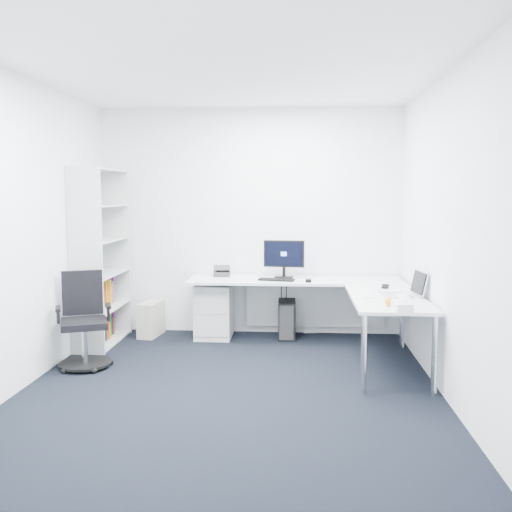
# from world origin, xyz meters

# --- Properties ---
(ground) EXTENTS (4.20, 4.20, 0.00)m
(ground) POSITION_xyz_m (0.00, 0.00, 0.00)
(ground) COLOR black
(ceiling) EXTENTS (4.20, 4.20, 0.00)m
(ceiling) POSITION_xyz_m (0.00, 0.00, 2.70)
(ceiling) COLOR white
(wall_back) EXTENTS (3.60, 0.02, 2.70)m
(wall_back) POSITION_xyz_m (0.00, 2.10, 1.35)
(wall_back) COLOR white
(wall_back) RESTS_ON ground
(wall_front) EXTENTS (3.60, 0.02, 2.70)m
(wall_front) POSITION_xyz_m (0.00, -2.10, 1.35)
(wall_front) COLOR white
(wall_front) RESTS_ON ground
(wall_left) EXTENTS (0.02, 4.20, 2.70)m
(wall_left) POSITION_xyz_m (-1.80, 0.00, 1.35)
(wall_left) COLOR white
(wall_left) RESTS_ON ground
(wall_right) EXTENTS (0.02, 4.20, 2.70)m
(wall_right) POSITION_xyz_m (1.80, 0.00, 1.35)
(wall_right) COLOR white
(wall_right) RESTS_ON ground
(l_desk) EXTENTS (2.44, 1.37, 0.71)m
(l_desk) POSITION_xyz_m (0.55, 1.40, 0.36)
(l_desk) COLOR silver
(l_desk) RESTS_ON ground
(drawer_pedestal) EXTENTS (0.41, 0.51, 0.63)m
(drawer_pedestal) POSITION_xyz_m (-0.40, 1.82, 0.32)
(drawer_pedestal) COLOR silver
(drawer_pedestal) RESTS_ON ground
(bookshelf) EXTENTS (0.38, 0.98, 1.97)m
(bookshelf) POSITION_xyz_m (-1.62, 1.45, 0.98)
(bookshelf) COLOR silver
(bookshelf) RESTS_ON ground
(task_chair) EXTENTS (0.68, 0.68, 0.93)m
(task_chair) POSITION_xyz_m (-1.48, 0.53, 0.46)
(task_chair) COLOR black
(task_chair) RESTS_ON ground
(black_pc_tower) EXTENTS (0.21, 0.46, 0.44)m
(black_pc_tower) POSITION_xyz_m (0.46, 1.86, 0.22)
(black_pc_tower) COLOR black
(black_pc_tower) RESTS_ON ground
(beige_pc_tower) EXTENTS (0.25, 0.45, 0.41)m
(beige_pc_tower) POSITION_xyz_m (-1.16, 1.81, 0.20)
(beige_pc_tower) COLOR #B9B79E
(beige_pc_tower) RESTS_ON ground
(power_strip) EXTENTS (0.39, 0.14, 0.04)m
(power_strip) POSITION_xyz_m (0.84, 2.13, 0.02)
(power_strip) COLOR white
(power_strip) RESTS_ON ground
(monitor) EXTENTS (0.49, 0.20, 0.45)m
(monitor) POSITION_xyz_m (0.42, 1.81, 0.94)
(monitor) COLOR black
(monitor) RESTS_ON l_desk
(black_keyboard) EXTENTS (0.42, 0.22, 0.02)m
(black_keyboard) POSITION_xyz_m (0.34, 1.61, 0.72)
(black_keyboard) COLOR black
(black_keyboard) RESTS_ON l_desk
(mouse) EXTENTS (0.07, 0.10, 0.03)m
(mouse) POSITION_xyz_m (0.70, 1.53, 0.73)
(mouse) COLOR black
(mouse) RESTS_ON l_desk
(desk_phone) EXTENTS (0.20, 0.20, 0.13)m
(desk_phone) POSITION_xyz_m (-0.32, 1.91, 0.78)
(desk_phone) COLOR #2A2B2D
(desk_phone) RESTS_ON l_desk
(laptop) EXTENTS (0.41, 0.40, 0.26)m
(laptop) POSITION_xyz_m (1.51, 0.69, 0.84)
(laptop) COLOR silver
(laptop) RESTS_ON l_desk
(white_keyboard) EXTENTS (0.16, 0.44, 0.01)m
(white_keyboard) POSITION_xyz_m (1.25, 0.78, 0.72)
(white_keyboard) COLOR white
(white_keyboard) RESTS_ON l_desk
(headphones) EXTENTS (0.14, 0.19, 0.04)m
(headphones) POSITION_xyz_m (1.49, 1.21, 0.73)
(headphones) COLOR black
(headphones) RESTS_ON l_desk
(orange_fruit) EXTENTS (0.07, 0.07, 0.07)m
(orange_fruit) POSITION_xyz_m (1.37, 0.21, 0.75)
(orange_fruit) COLOR orange
(orange_fruit) RESTS_ON l_desk
(tissue_box) EXTENTS (0.15, 0.26, 0.09)m
(tissue_box) POSITION_xyz_m (1.44, -0.04, 0.76)
(tissue_box) COLOR white
(tissue_box) RESTS_ON l_desk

